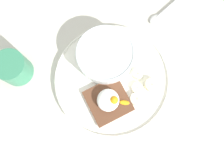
{
  "coord_description": "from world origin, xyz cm",
  "views": [
    {
      "loc": [
        -14.76,
        1.18,
        67.36
      ],
      "look_at": [
        0.0,
        0.0,
        5.0
      ],
      "focal_mm": 40.0,
      "sensor_mm": 36.0,
      "label": 1
    }
  ],
  "objects_px": {
    "poached_egg": "(109,100)",
    "coffee_mug": "(14,68)",
    "oatmeal_bowl": "(106,55)",
    "spoon": "(161,14)",
    "banana_slice_front": "(137,88)",
    "banana_slice_left": "(138,74)",
    "banana_slice_right": "(137,99)",
    "toast_slice": "(108,101)",
    "banana_slice_back": "(152,85)"
  },
  "relations": [
    {
      "from": "banana_slice_front",
      "to": "spoon",
      "type": "bearing_deg",
      "value": -23.53
    },
    {
      "from": "spoon",
      "to": "banana_slice_back",
      "type": "bearing_deg",
      "value": 165.39
    },
    {
      "from": "banana_slice_front",
      "to": "banana_slice_right",
      "type": "relative_size",
      "value": 1.01
    },
    {
      "from": "banana_slice_front",
      "to": "banana_slice_back",
      "type": "relative_size",
      "value": 0.79
    },
    {
      "from": "toast_slice",
      "to": "banana_slice_back",
      "type": "relative_size",
      "value": 2.59
    },
    {
      "from": "poached_egg",
      "to": "coffee_mug",
      "type": "bearing_deg",
      "value": 66.79
    },
    {
      "from": "spoon",
      "to": "toast_slice",
      "type": "bearing_deg",
      "value": 144.69
    },
    {
      "from": "oatmeal_bowl",
      "to": "banana_slice_left",
      "type": "distance_m",
      "value": 0.1
    },
    {
      "from": "banana_slice_back",
      "to": "coffee_mug",
      "type": "distance_m",
      "value": 0.36
    },
    {
      "from": "poached_egg",
      "to": "banana_slice_left",
      "type": "relative_size",
      "value": 2.26
    },
    {
      "from": "banana_slice_back",
      "to": "coffee_mug",
      "type": "bearing_deg",
      "value": 78.95
    },
    {
      "from": "banana_slice_back",
      "to": "spoon",
      "type": "xyz_separation_m",
      "value": [
        0.21,
        -0.05,
        -0.01
      ]
    },
    {
      "from": "poached_egg",
      "to": "coffee_mug",
      "type": "height_order",
      "value": "coffee_mug"
    },
    {
      "from": "banana_slice_front",
      "to": "coffee_mug",
      "type": "height_order",
      "value": "coffee_mug"
    },
    {
      "from": "banana_slice_right",
      "to": "banana_slice_front",
      "type": "bearing_deg",
      "value": -7.44
    },
    {
      "from": "toast_slice",
      "to": "poached_egg",
      "type": "distance_m",
      "value": 0.02
    },
    {
      "from": "banana_slice_front",
      "to": "spoon",
      "type": "distance_m",
      "value": 0.23
    },
    {
      "from": "toast_slice",
      "to": "poached_egg",
      "type": "height_order",
      "value": "poached_egg"
    },
    {
      "from": "spoon",
      "to": "banana_slice_right",
      "type": "bearing_deg",
      "value": 158.25
    },
    {
      "from": "poached_egg",
      "to": "banana_slice_back",
      "type": "height_order",
      "value": "poached_egg"
    },
    {
      "from": "banana_slice_front",
      "to": "spoon",
      "type": "height_order",
      "value": "banana_slice_front"
    },
    {
      "from": "poached_egg",
      "to": "banana_slice_back",
      "type": "relative_size",
      "value": 1.62
    },
    {
      "from": "banana_slice_front",
      "to": "spoon",
      "type": "xyz_separation_m",
      "value": [
        0.21,
        -0.09,
        -0.01
      ]
    },
    {
      "from": "banana_slice_left",
      "to": "banana_slice_right",
      "type": "relative_size",
      "value": 0.91
    },
    {
      "from": "coffee_mug",
      "to": "spoon",
      "type": "bearing_deg",
      "value": -71.09
    },
    {
      "from": "poached_egg",
      "to": "coffee_mug",
      "type": "distance_m",
      "value": 0.26
    },
    {
      "from": "banana_slice_back",
      "to": "banana_slice_right",
      "type": "xyz_separation_m",
      "value": [
        -0.03,
        0.04,
        -0.0
      ]
    },
    {
      "from": "toast_slice",
      "to": "spoon",
      "type": "distance_m",
      "value": 0.29
    },
    {
      "from": "poached_egg",
      "to": "banana_slice_front",
      "type": "relative_size",
      "value": 2.05
    },
    {
      "from": "banana_slice_back",
      "to": "banana_slice_right",
      "type": "distance_m",
      "value": 0.05
    },
    {
      "from": "banana_slice_front",
      "to": "coffee_mug",
      "type": "bearing_deg",
      "value": 76.9
    },
    {
      "from": "oatmeal_bowl",
      "to": "spoon",
      "type": "bearing_deg",
      "value": -53.7
    },
    {
      "from": "oatmeal_bowl",
      "to": "banana_slice_back",
      "type": "height_order",
      "value": "oatmeal_bowl"
    },
    {
      "from": "toast_slice",
      "to": "oatmeal_bowl",
      "type": "bearing_deg",
      "value": -1.08
    },
    {
      "from": "poached_egg",
      "to": "banana_slice_back",
      "type": "bearing_deg",
      "value": -73.93
    },
    {
      "from": "banana_slice_left",
      "to": "banana_slice_back",
      "type": "bearing_deg",
      "value": -134.95
    },
    {
      "from": "banana_slice_front",
      "to": "banana_slice_left",
      "type": "relative_size",
      "value": 1.1
    },
    {
      "from": "banana_slice_right",
      "to": "toast_slice",
      "type": "bearing_deg",
      "value": 89.71
    },
    {
      "from": "banana_slice_left",
      "to": "spoon",
      "type": "height_order",
      "value": "banana_slice_left"
    },
    {
      "from": "banana_slice_front",
      "to": "poached_egg",
      "type": "bearing_deg",
      "value": 110.6
    },
    {
      "from": "banana_slice_front",
      "to": "spoon",
      "type": "relative_size",
      "value": 0.4
    },
    {
      "from": "toast_slice",
      "to": "banana_slice_front",
      "type": "xyz_separation_m",
      "value": [
        0.03,
        -0.08,
        -0.0
      ]
    },
    {
      "from": "poached_egg",
      "to": "banana_slice_front",
      "type": "distance_m",
      "value": 0.08
    },
    {
      "from": "banana_slice_left",
      "to": "spoon",
      "type": "relative_size",
      "value": 0.36
    },
    {
      "from": "banana_slice_front",
      "to": "coffee_mug",
      "type": "distance_m",
      "value": 0.32
    },
    {
      "from": "toast_slice",
      "to": "spoon",
      "type": "bearing_deg",
      "value": -35.31
    },
    {
      "from": "coffee_mug",
      "to": "spoon",
      "type": "height_order",
      "value": "coffee_mug"
    },
    {
      "from": "toast_slice",
      "to": "banana_slice_right",
      "type": "height_order",
      "value": "same"
    },
    {
      "from": "banana_slice_left",
      "to": "poached_egg",
      "type": "bearing_deg",
      "value": 128.99
    },
    {
      "from": "banana_slice_front",
      "to": "banana_slice_right",
      "type": "xyz_separation_m",
      "value": [
        -0.03,
        0.0,
        0.0
      ]
    }
  ]
}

